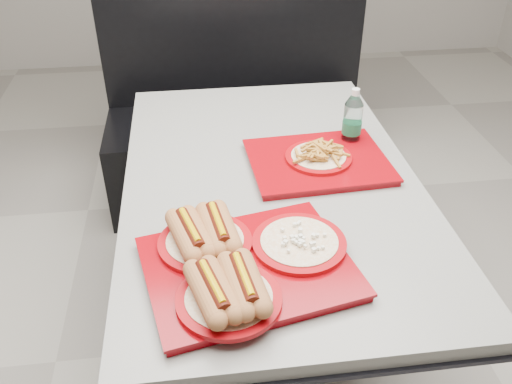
{
  "coord_description": "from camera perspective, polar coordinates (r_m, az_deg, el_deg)",
  "views": [
    {
      "loc": [
        -0.23,
        -1.39,
        1.66
      ],
      "look_at": [
        -0.07,
        -0.19,
        0.83
      ],
      "focal_mm": 38.0,
      "sensor_mm": 36.0,
      "label": 1
    }
  ],
  "objects": [
    {
      "name": "tray_far",
      "position": [
        1.73,
        6.57,
        3.5
      ],
      "size": [
        0.45,
        0.36,
        0.09
      ],
      "rotation": [
        0.0,
        0.0,
        0.06
      ],
      "color": "maroon",
      "rests_on": "diner_table"
    },
    {
      "name": "diner_table",
      "position": [
        1.77,
        1.54,
        -3.0
      ],
      "size": [
        0.92,
        1.42,
        0.75
      ],
      "color": "black",
      "rests_on": "ground"
    },
    {
      "name": "tray_near",
      "position": [
        1.31,
        -1.72,
        -7.33
      ],
      "size": [
        0.56,
        0.47,
        0.11
      ],
      "rotation": [
        0.0,
        0.0,
        0.21
      ],
      "color": "maroon",
      "rests_on": "diner_table"
    },
    {
      "name": "ground",
      "position": [
        2.18,
        1.29,
        -15.31
      ],
      "size": [
        6.0,
        6.0,
        0.0
      ],
      "primitive_type": "plane",
      "color": "#9D988D",
      "rests_on": "ground"
    },
    {
      "name": "water_bottle",
      "position": [
        1.84,
        10.11,
        7.33
      ],
      "size": [
        0.06,
        0.06,
        0.2
      ],
      "rotation": [
        0.0,
        0.0,
        0.19
      ],
      "color": "silver",
      "rests_on": "diner_table"
    },
    {
      "name": "booth_bench",
      "position": [
        2.79,
        -1.93,
        7.64
      ],
      "size": [
        1.3,
        0.57,
        1.35
      ],
      "color": "black",
      "rests_on": "ground"
    }
  ]
}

